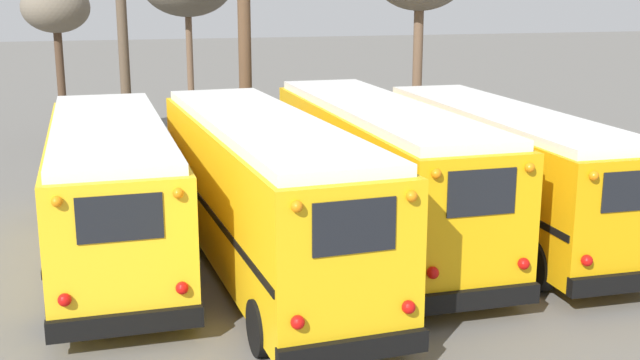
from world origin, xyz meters
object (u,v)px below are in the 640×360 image
(school_bus_0, at_px, (111,186))
(school_bus_1, at_px, (263,189))
(bare_tree_1, at_px, (56,10))
(school_bus_3, at_px, (501,166))
(school_bus_2, at_px, (378,167))
(utility_pole, at_px, (123,38))

(school_bus_0, bearing_deg, school_bus_1, -27.25)
(bare_tree_1, bearing_deg, school_bus_0, -84.10)
(school_bus_0, bearing_deg, school_bus_3, -3.00)
(school_bus_3, bearing_deg, bare_tree_1, 126.52)
(school_bus_2, distance_m, school_bus_3, 3.09)
(school_bus_0, distance_m, school_bus_3, 9.24)
(school_bus_2, xyz_separation_m, school_bus_3, (3.07, -0.30, -0.09))
(utility_pole, bearing_deg, school_bus_0, -94.77)
(utility_pole, height_order, bare_tree_1, utility_pole)
(school_bus_2, bearing_deg, school_bus_3, -5.60)
(school_bus_2, height_order, bare_tree_1, bare_tree_1)
(school_bus_2, height_order, school_bus_3, school_bus_2)
(school_bus_1, bearing_deg, school_bus_3, 10.16)
(school_bus_0, xyz_separation_m, school_bus_1, (3.08, -1.58, 0.09))
(utility_pole, relative_size, bare_tree_1, 1.38)
(school_bus_0, distance_m, bare_tree_1, 14.40)
(school_bus_1, bearing_deg, school_bus_2, 24.53)
(school_bus_0, bearing_deg, bare_tree_1, 95.90)
(school_bus_3, bearing_deg, school_bus_1, -169.84)
(school_bus_1, distance_m, school_bus_2, 3.38)
(school_bus_0, relative_size, utility_pole, 1.19)
(utility_pole, bearing_deg, school_bus_1, -77.25)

